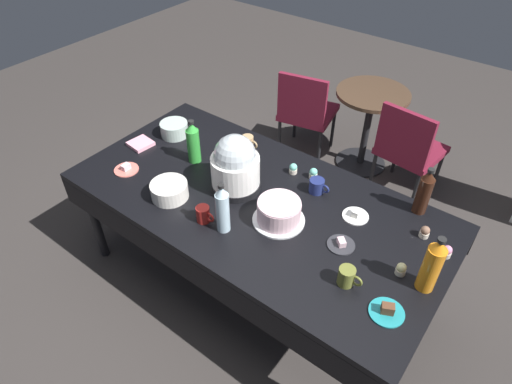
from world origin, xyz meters
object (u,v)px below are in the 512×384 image
glass_salad_bowl (174,129)px  maroon_chair_left (306,110)px  coffee_mug_navy (317,186)px  round_cafe_table (369,116)px  cupcake_berry (425,232)px  soda_bottle_water (223,209)px  dessert_plate_coral (126,169)px  coffee_mug_tan (248,143)px  cupcake_vanilla (293,169)px  coffee_mug_olive (347,277)px  cupcake_rose (401,269)px  coffee_mug_red (204,214)px  dessert_plate_white (356,215)px  frosted_layer_cake (279,212)px  maroon_chair_right (408,147)px  dessert_plate_charcoal (341,244)px  cupcake_mint (313,173)px  potluck_table (256,206)px  dessert_plate_teal (387,311)px  soda_bottle_lime_soda (193,143)px  soda_bottle_orange_juice (432,265)px  soda_bottle_cola (424,192)px  ceramic_snack_bowl (169,190)px  cupcake_cocoa (447,252)px  slow_cooker (235,165)px

glass_salad_bowl → maroon_chair_left: 1.30m
coffee_mug_navy → round_cafe_table: 1.44m
cupcake_berry → soda_bottle_water: size_ratio=0.22×
soda_bottle_water → maroon_chair_left: bearing=107.7°
dessert_plate_coral → coffee_mug_tan: (0.46, 0.64, 0.04)m
cupcake_vanilla → coffee_mug_olive: (0.67, -0.55, 0.02)m
cupcake_rose → coffee_mug_red: coffee_mug_red is taller
dessert_plate_white → maroon_chair_left: (-1.06, 1.20, -0.27)m
glass_salad_bowl → round_cafe_table: size_ratio=0.26×
coffee_mug_tan → frosted_layer_cake: bearing=-38.3°
coffee_mug_tan → coffee_mug_olive: coffee_mug_olive is taller
maroon_chair_left → maroon_chair_right: (0.93, -0.00, 0.00)m
glass_salad_bowl → soda_bottle_water: (0.85, -0.49, 0.09)m
dessert_plate_coral → cupcake_rose: 1.71m
coffee_mug_olive → coffee_mug_red: size_ratio=1.05×
frosted_layer_cake → maroon_chair_left: (-0.74, 1.49, -0.32)m
coffee_mug_red → maroon_chair_left: 1.81m
cupcake_berry → dessert_plate_coral: bearing=-161.3°
dessert_plate_coral → coffee_mug_red: bearing=-3.3°
cupcake_berry → cupcake_vanilla: bearing=177.6°
dessert_plate_charcoal → coffee_mug_olive: bearing=-55.7°
glass_salad_bowl → cupcake_mint: (1.00, 0.18, -0.02)m
potluck_table → dessert_plate_teal: (0.93, -0.26, 0.08)m
soda_bottle_lime_soda → potluck_table: bearing=-6.2°
cupcake_rose → coffee_mug_olive: coffee_mug_olive is taller
potluck_table → soda_bottle_water: 0.36m
dessert_plate_teal → soda_bottle_orange_juice: size_ratio=0.49×
frosted_layer_cake → coffee_mug_navy: frosted_layer_cake is taller
coffee_mug_navy → coffee_mug_red: (-0.36, -0.58, 0.00)m
dessert_plate_charcoal → soda_bottle_cola: 0.55m
dessert_plate_teal → maroon_chair_left: (-1.46, 1.67, -0.27)m
glass_salad_bowl → ceramic_snack_bowl: 0.65m
coffee_mug_tan → soda_bottle_orange_juice: bearing=-15.9°
soda_bottle_orange_juice → round_cafe_table: size_ratio=0.45×
dessert_plate_charcoal → soda_bottle_orange_juice: 0.46m
cupcake_cocoa → coffee_mug_tan: (-1.36, 0.14, 0.01)m
coffee_mug_tan → dessert_plate_white: bearing=-10.0°
soda_bottle_cola → coffee_mug_tan: size_ratio=2.45×
coffee_mug_red → maroon_chair_right: maroon_chair_right is taller
frosted_layer_cake → slow_cooker: 0.38m
maroon_chair_right → dessert_plate_teal: bearing=-72.3°
dessert_plate_teal → soda_bottle_cola: soda_bottle_cola is taller
frosted_layer_cake → ceramic_snack_bowl: bearing=-160.7°
frosted_layer_cake → soda_bottle_orange_juice: 0.80m
soda_bottle_lime_soda → maroon_chair_right: (0.92, 1.36, -0.39)m
dessert_plate_teal → maroon_chair_left: 2.24m
cupcake_cocoa → soda_bottle_lime_soda: size_ratio=0.23×
dessert_plate_white → dessert_plate_teal: size_ratio=0.91×
soda_bottle_orange_juice → coffee_mug_red: (-1.12, -0.30, -0.10)m
frosted_layer_cake → round_cafe_table: (-0.26, 1.71, -0.32)m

